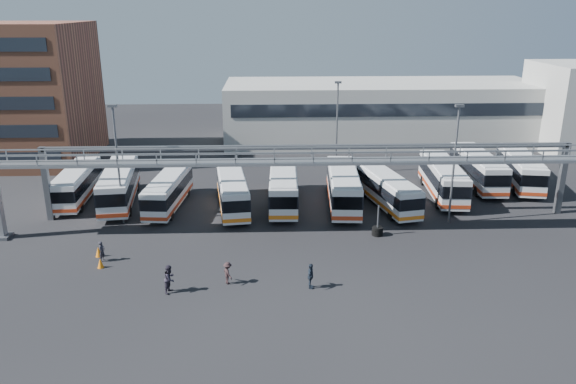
{
  "coord_description": "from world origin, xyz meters",
  "views": [
    {
      "loc": [
        -3.52,
        -37.54,
        17.72
      ],
      "look_at": [
        -1.89,
        6.0,
        3.27
      ],
      "focal_mm": 35.0,
      "sensor_mm": 36.0,
      "label": 1
    }
  ],
  "objects_px": {
    "bus_7": "(443,178)",
    "bus_8": "(478,168)",
    "bus_3": "(232,191)",
    "bus_5": "(343,186)",
    "bus_0": "(77,183)",
    "bus_1": "(119,184)",
    "bus_4": "(283,187)",
    "tire_stack": "(377,230)",
    "light_pole_back": "(337,123)",
    "bus_2": "(168,190)",
    "cone_left": "(99,252)",
    "pedestrian_a": "(102,251)",
    "cone_right": "(100,263)",
    "pedestrian_b": "(170,279)",
    "bus_9": "(520,168)",
    "light_pole_mid": "(455,158)",
    "pedestrian_d": "(311,276)",
    "bus_6": "(388,190)",
    "pedestrian_c": "(228,273)",
    "light_pole_left": "(117,158)"
  },
  "relations": [
    {
      "from": "light_pole_mid",
      "to": "pedestrian_a",
      "type": "bearing_deg",
      "value": -166.43
    },
    {
      "from": "tire_stack",
      "to": "bus_2",
      "type": "bearing_deg",
      "value": 157.99
    },
    {
      "from": "bus_4",
      "to": "cone_left",
      "type": "relative_size",
      "value": 14.38
    },
    {
      "from": "cone_left",
      "to": "cone_right",
      "type": "relative_size",
      "value": 1.06
    },
    {
      "from": "bus_5",
      "to": "bus_6",
      "type": "relative_size",
      "value": 1.11
    },
    {
      "from": "bus_8",
      "to": "pedestrian_d",
      "type": "distance_m",
      "value": 28.84
    },
    {
      "from": "light_pole_mid",
      "to": "cone_left",
      "type": "height_order",
      "value": "light_pole_mid"
    },
    {
      "from": "pedestrian_d",
      "to": "cone_left",
      "type": "relative_size",
      "value": 2.29
    },
    {
      "from": "pedestrian_d",
      "to": "cone_left",
      "type": "distance_m",
      "value": 16.35
    },
    {
      "from": "bus_3",
      "to": "pedestrian_c",
      "type": "height_order",
      "value": "bus_3"
    },
    {
      "from": "cone_left",
      "to": "bus_8",
      "type": "bearing_deg",
      "value": 25.33
    },
    {
      "from": "light_pole_mid",
      "to": "bus_6",
      "type": "relative_size",
      "value": 0.98
    },
    {
      "from": "bus_9",
      "to": "light_pole_back",
      "type": "bearing_deg",
      "value": 175.47
    },
    {
      "from": "bus_8",
      "to": "bus_1",
      "type": "bearing_deg",
      "value": -171.44
    },
    {
      "from": "light_pole_back",
      "to": "bus_4",
      "type": "xyz_separation_m",
      "value": [
        -6.1,
        -10.07,
        -3.9
      ]
    },
    {
      "from": "bus_4",
      "to": "pedestrian_a",
      "type": "height_order",
      "value": "bus_4"
    },
    {
      "from": "light_pole_back",
      "to": "pedestrian_d",
      "type": "xyz_separation_m",
      "value": [
        -4.8,
        -26.39,
        -4.86
      ]
    },
    {
      "from": "bus_8",
      "to": "pedestrian_a",
      "type": "xyz_separation_m",
      "value": [
        -33.8,
        -17.04,
        -1.12
      ]
    },
    {
      "from": "light_pole_left",
      "to": "bus_2",
      "type": "xyz_separation_m",
      "value": [
        3.32,
        3.68,
        -4.05
      ]
    },
    {
      "from": "pedestrian_d",
      "to": "tire_stack",
      "type": "xyz_separation_m",
      "value": [
        6.12,
        8.78,
        -0.44
      ]
    },
    {
      "from": "bus_1",
      "to": "pedestrian_a",
      "type": "distance_m",
      "value": 12.85
    },
    {
      "from": "bus_0",
      "to": "pedestrian_b",
      "type": "distance_m",
      "value": 22.03
    },
    {
      "from": "bus_7",
      "to": "bus_8",
      "type": "bearing_deg",
      "value": 40.01
    },
    {
      "from": "light_pole_left",
      "to": "cone_right",
      "type": "xyz_separation_m",
      "value": [
        0.48,
        -8.81,
        -5.37
      ]
    },
    {
      "from": "bus_0",
      "to": "bus_9",
      "type": "height_order",
      "value": "bus_9"
    },
    {
      "from": "bus_9",
      "to": "tire_stack",
      "type": "distance_m",
      "value": 21.41
    },
    {
      "from": "bus_8",
      "to": "pedestrian_a",
      "type": "bearing_deg",
      "value": -151.69
    },
    {
      "from": "bus_0",
      "to": "bus_6",
      "type": "bearing_deg",
      "value": -9.0
    },
    {
      "from": "pedestrian_c",
      "to": "tire_stack",
      "type": "height_order",
      "value": "tire_stack"
    },
    {
      "from": "bus_8",
      "to": "cone_right",
      "type": "height_order",
      "value": "bus_8"
    },
    {
      "from": "light_pole_back",
      "to": "cone_left",
      "type": "xyz_separation_m",
      "value": [
        -20.19,
        -20.88,
        -5.35
      ]
    },
    {
      "from": "bus_0",
      "to": "bus_1",
      "type": "bearing_deg",
      "value": -16.86
    },
    {
      "from": "bus_2",
      "to": "pedestrian_b",
      "type": "xyz_separation_m",
      "value": [
        2.72,
        -16.26,
        -0.72
      ]
    },
    {
      "from": "bus_1",
      "to": "cone_right",
      "type": "height_order",
      "value": "bus_1"
    },
    {
      "from": "bus_1",
      "to": "bus_9",
      "type": "height_order",
      "value": "bus_1"
    },
    {
      "from": "bus_7",
      "to": "pedestrian_b",
      "type": "xyz_separation_m",
      "value": [
        -23.43,
        -18.6,
        -0.93
      ]
    },
    {
      "from": "bus_6",
      "to": "pedestrian_d",
      "type": "xyz_separation_m",
      "value": [
        -8.28,
        -15.41,
        -0.82
      ]
    },
    {
      "from": "bus_7",
      "to": "tire_stack",
      "type": "xyz_separation_m",
      "value": [
        -8.15,
        -9.62,
        -1.45
      ]
    },
    {
      "from": "light_pole_left",
      "to": "pedestrian_c",
      "type": "height_order",
      "value": "light_pole_left"
    },
    {
      "from": "bus_1",
      "to": "bus_4",
      "type": "distance_m",
      "value": 15.38
    },
    {
      "from": "light_pole_back",
      "to": "bus_2",
      "type": "bearing_deg",
      "value": -148.25
    },
    {
      "from": "bus_3",
      "to": "tire_stack",
      "type": "xyz_separation_m",
      "value": [
        12.1,
        -6.75,
        -1.3
      ]
    },
    {
      "from": "bus_7",
      "to": "bus_8",
      "type": "xyz_separation_m",
      "value": [
        4.65,
        3.35,
        0.01
      ]
    },
    {
      "from": "bus_9",
      "to": "light_pole_mid",
      "type": "bearing_deg",
      "value": -125.67
    },
    {
      "from": "bus_0",
      "to": "bus_3",
      "type": "height_order",
      "value": "bus_3"
    },
    {
      "from": "pedestrian_a",
      "to": "bus_2",
      "type": "bearing_deg",
      "value": 1.4
    },
    {
      "from": "light_pole_back",
      "to": "bus_5",
      "type": "bearing_deg",
      "value": -93.11
    },
    {
      "from": "bus_0",
      "to": "pedestrian_c",
      "type": "bearing_deg",
      "value": -51.86
    },
    {
      "from": "bus_3",
      "to": "bus_5",
      "type": "bearing_deg",
      "value": -4.32
    },
    {
      "from": "light_pole_left",
      "to": "bus_1",
      "type": "distance_m",
      "value": 6.45
    }
  ]
}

